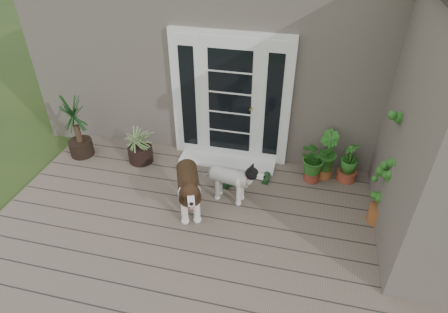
# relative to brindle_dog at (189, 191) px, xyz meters

# --- Properties ---
(deck) EXTENTS (6.20, 4.60, 0.12)m
(deck) POSITION_rel_brindle_dog_xyz_m (0.44, -0.71, -0.45)
(deck) COLOR #6B5B4C
(deck) RESTS_ON ground
(house_main) EXTENTS (7.40, 4.00, 3.10)m
(house_main) POSITION_rel_brindle_dog_xyz_m (0.44, 3.54, 1.04)
(house_main) COLOR #665E54
(house_main) RESTS_ON ground
(door_unit) EXTENTS (1.90, 0.14, 2.15)m
(door_unit) POSITION_rel_brindle_dog_xyz_m (0.24, 1.49, 0.68)
(door_unit) COLOR white
(door_unit) RESTS_ON deck
(door_step) EXTENTS (1.60, 0.40, 0.05)m
(door_step) POSITION_rel_brindle_dog_xyz_m (0.24, 1.29, -0.37)
(door_step) COLOR white
(door_step) RESTS_ON deck
(brindle_dog) EXTENTS (0.73, 1.02, 0.78)m
(brindle_dog) POSITION_rel_brindle_dog_xyz_m (0.00, 0.00, 0.00)
(brindle_dog) COLOR #382514
(brindle_dog) RESTS_ON deck
(white_dog) EXTENTS (0.77, 0.42, 0.61)m
(white_dog) POSITION_rel_brindle_dog_xyz_m (0.49, 0.40, -0.09)
(white_dog) COLOR beige
(white_dog) RESTS_ON deck
(spider_plant) EXTENTS (0.78, 0.78, 0.72)m
(spider_plant) POSITION_rel_brindle_dog_xyz_m (-1.19, 1.01, -0.03)
(spider_plant) COLOR #8FA062
(spider_plant) RESTS_ON deck
(yucca) EXTENTS (0.80, 0.80, 1.08)m
(yucca) POSITION_rel_brindle_dog_xyz_m (-2.26, 0.95, 0.15)
(yucca) COLOR black
(yucca) RESTS_ON deck
(herb_a) EXTENTS (0.68, 0.68, 0.64)m
(herb_a) POSITION_rel_brindle_dog_xyz_m (1.65, 1.14, -0.07)
(herb_a) COLOR #175318
(herb_a) RESTS_ON deck
(herb_b) EXTENTS (0.52, 0.52, 0.59)m
(herb_b) POSITION_rel_brindle_dog_xyz_m (1.82, 1.29, -0.10)
(herb_b) COLOR #164E1B
(herb_b) RESTS_ON deck
(herb_c) EXTENTS (0.39, 0.39, 0.53)m
(herb_c) POSITION_rel_brindle_dog_xyz_m (2.18, 1.29, -0.12)
(herb_c) COLOR #1C6222
(herb_c) RESTS_ON deck
(sapling) EXTENTS (0.57, 0.57, 1.73)m
(sapling) POSITION_rel_brindle_dog_xyz_m (2.60, 0.43, 0.47)
(sapling) COLOR #1B5F1D
(sapling) RESTS_ON deck
(clog_left) EXTENTS (0.14, 0.28, 0.08)m
(clog_left) POSITION_rel_brindle_dog_xyz_m (0.95, 0.97, -0.35)
(clog_left) COLOR #163718
(clog_left) RESTS_ON deck
(clog_right) EXTENTS (0.31, 0.35, 0.10)m
(clog_right) POSITION_rel_brindle_dog_xyz_m (0.42, 0.73, -0.34)
(clog_right) COLOR black
(clog_right) RESTS_ON deck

